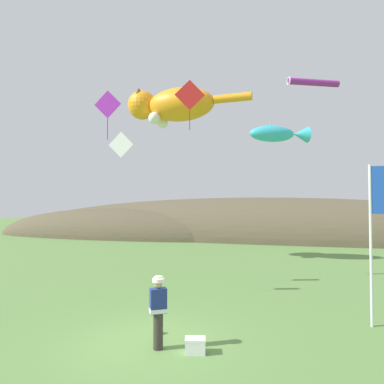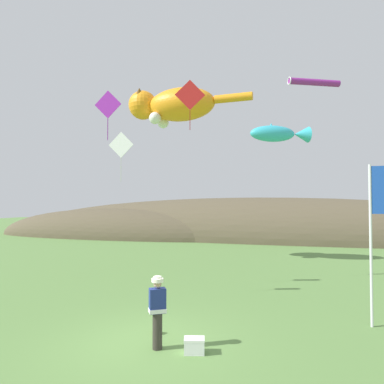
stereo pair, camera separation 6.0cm
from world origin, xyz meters
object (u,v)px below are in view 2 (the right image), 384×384
(festival_attendant, at_px, (157,310))
(kite_diamond_white, at_px, (121,145))
(festival_banner_pole, at_px, (376,220))
(kite_diamond_red, at_px, (190,95))
(kite_diamond_violet, at_px, (108,105))
(kite_tube_streamer, at_px, (314,82))
(kite_fish_windsock, at_px, (279,134))
(kite_spool, at_px, (156,330))
(kite_giant_cat, at_px, (173,106))
(picnic_cooler, at_px, (194,346))

(festival_attendant, xyz_separation_m, kite_diamond_white, (-2.99, 3.62, 4.80))
(festival_banner_pole, xyz_separation_m, kite_diamond_red, (-6.71, 3.41, 5.31))
(kite_diamond_violet, bearing_deg, kite_tube_streamer, 41.51)
(kite_diamond_violet, bearing_deg, festival_attendant, -47.76)
(festival_attendant, height_order, kite_fish_windsock, kite_fish_windsock)
(kite_tube_streamer, bearing_deg, kite_spool, -113.18)
(kite_diamond_red, bearing_deg, kite_giant_cat, 117.87)
(kite_fish_windsock, xyz_separation_m, kite_diamond_white, (-5.52, -6.59, -1.40))
(kite_giant_cat, bearing_deg, kite_tube_streamer, 3.48)
(festival_banner_pole, height_order, kite_giant_cat, kite_giant_cat)
(kite_tube_streamer, distance_m, kite_diamond_white, 12.00)
(kite_fish_windsock, height_order, kite_diamond_violet, kite_diamond_violet)
(festival_banner_pole, distance_m, kite_giant_cat, 14.01)
(kite_spool, relative_size, festival_banner_pole, 0.04)
(picnic_cooler, height_order, kite_fish_windsock, kite_fish_windsock)
(kite_diamond_white, bearing_deg, kite_diamond_violet, 141.15)
(picnic_cooler, xyz_separation_m, kite_diamond_white, (-3.93, 3.59, 5.58))
(picnic_cooler, distance_m, festival_banner_pole, 6.28)
(kite_fish_windsock, xyz_separation_m, kite_tube_streamer, (1.82, 1.76, 3.10))
(kite_spool, xyz_separation_m, kite_giant_cat, (-3.37, 10.59, 9.38))
(festival_banner_pole, height_order, kite_tube_streamer, kite_tube_streamer)
(kite_giant_cat, xyz_separation_m, kite_tube_streamer, (8.11, 0.49, 0.78))
(kite_diamond_red, bearing_deg, picnic_cooler, -72.10)
(kite_diamond_white, height_order, kite_diamond_red, kite_diamond_red)
(picnic_cooler, bearing_deg, festival_banner_pole, 34.33)
(festival_banner_pole, height_order, kite_diamond_red, kite_diamond_red)
(kite_fish_windsock, bearing_deg, kite_diamond_white, -129.97)
(kite_spool, height_order, kite_fish_windsock, kite_fish_windsock)
(kite_fish_windsock, bearing_deg, kite_diamond_red, -135.60)
(kite_spool, distance_m, kite_giant_cat, 14.54)
(festival_attendant, xyz_separation_m, kite_giant_cat, (-3.76, 11.48, 8.53))
(festival_banner_pole, bearing_deg, kite_diamond_white, 176.98)
(kite_tube_streamer, xyz_separation_m, kite_diamond_white, (-7.34, -8.35, -4.51))
(festival_attendant, relative_size, kite_diamond_white, 0.94)
(kite_spool, bearing_deg, kite_diamond_white, 133.53)
(kite_giant_cat, height_order, kite_diamond_violet, kite_giant_cat)
(festival_banner_pole, bearing_deg, kite_spool, -158.96)
(kite_tube_streamer, bearing_deg, festival_attendant, -109.97)
(festival_banner_pole, bearing_deg, kite_diamond_violet, 172.12)
(festival_attendant, height_order, kite_giant_cat, kite_giant_cat)
(kite_diamond_white, distance_m, kite_diamond_violet, 2.35)
(kite_diamond_red, bearing_deg, kite_spool, -82.21)
(festival_attendant, bearing_deg, kite_spool, 114.06)
(festival_attendant, distance_m, kite_giant_cat, 14.79)
(kite_fish_windsock, bearing_deg, festival_attendant, -103.92)
(festival_attendant, xyz_separation_m, kite_diamond_red, (-1.18, 6.58, 7.45))
(kite_fish_windsock, height_order, kite_diamond_red, kite_diamond_red)
(festival_banner_pole, distance_m, kite_fish_windsock, 8.67)
(kite_diamond_white, relative_size, kite_diamond_red, 0.83)
(festival_banner_pole, bearing_deg, festival_attendant, -150.21)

